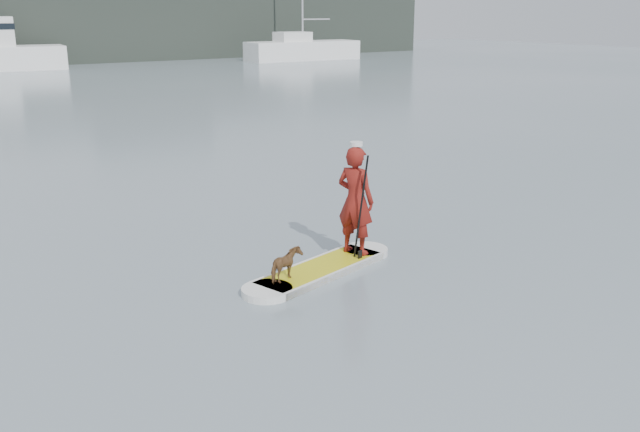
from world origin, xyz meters
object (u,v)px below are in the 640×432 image
sailboat_f (302,48)px  paddleboard (320,270)px  dog (286,265)px  paddler (355,200)px

sailboat_f → paddleboard: bearing=-119.8°
paddleboard → dog: dog is taller
paddler → dog: bearing=83.5°
paddler → dog: size_ratio=3.13×
dog → sailboat_f: size_ratio=0.04×
paddleboard → sailboat_f: 50.54m
paddler → dog: paddler is taller
paddleboard → sailboat_f: size_ratio=0.22×
dog → sailboat_f: sailboat_f is taller
paddler → sailboat_f: 49.85m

